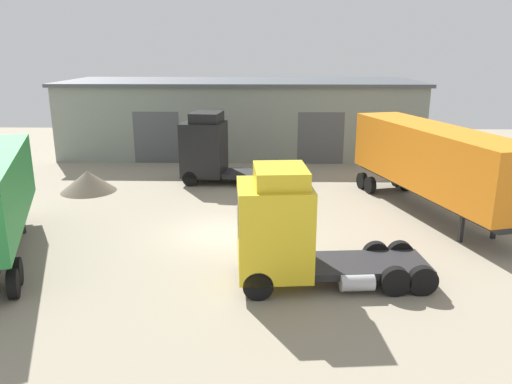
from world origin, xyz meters
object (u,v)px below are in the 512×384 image
at_px(gravel_pile, 88,181).
at_px(tractor_unit_black, 212,150).
at_px(container_trailer_grey, 432,160).
at_px(tractor_unit_yellow, 289,231).

bearing_deg(gravel_pile, tractor_unit_black, 17.95).
distance_m(container_trailer_grey, gravel_pile, 18.43).
relative_size(tractor_unit_black, gravel_pile, 2.27).
xyz_separation_m(container_trailer_grey, gravel_pile, (-17.97, 3.52, -2.09)).
distance_m(tractor_unit_black, gravel_pile, 7.30).
height_order(tractor_unit_yellow, gravel_pile, tractor_unit_yellow).
relative_size(container_trailer_grey, gravel_pile, 3.84).
bearing_deg(tractor_unit_black, container_trailer_grey, 159.84).
distance_m(tractor_unit_yellow, container_trailer_grey, 10.53).
bearing_deg(tractor_unit_yellow, container_trailer_grey, -137.47).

